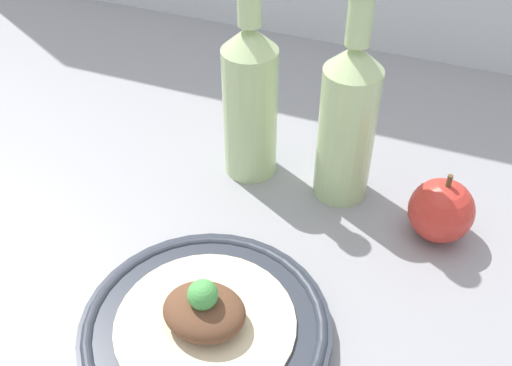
{
  "coord_description": "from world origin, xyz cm",
  "views": [
    {
      "loc": [
        23.5,
        -46.94,
        52.49
      ],
      "look_at": [
        5.33,
        -1.08,
        10.04
      ],
      "focal_mm": 42.0,
      "sensor_mm": 36.0,
      "label": 1
    }
  ],
  "objects": [
    {
      "name": "plate",
      "position": [
        5.18,
        -14.69,
        1.22
      ],
      "size": [
        25.88,
        25.88,
        2.29
      ],
      "color": "#2D333D",
      "rests_on": "ground_plane"
    },
    {
      "name": "apple",
      "position": [
        24.91,
        9.0,
        3.9
      ],
      "size": [
        7.78,
        7.78,
        9.27
      ],
      "color": "red",
      "rests_on": "ground_plane"
    },
    {
      "name": "cider_bottle_right",
      "position": [
        11.84,
        12.54,
        11.48
      ],
      "size": [
        7.04,
        7.04,
        28.69
      ],
      "color": "#B7D18E",
      "rests_on": "ground_plane"
    },
    {
      "name": "plated_food",
      "position": [
        5.18,
        -14.69,
        3.52
      ],
      "size": [
        18.56,
        18.56,
        6.27
      ],
      "color": "beige",
      "rests_on": "plate"
    },
    {
      "name": "ground_plane",
      "position": [
        0.0,
        0.0,
        -2.0
      ],
      "size": [
        180.0,
        110.0,
        4.0
      ],
      "primitive_type": "cube",
      "color": "gray"
    },
    {
      "name": "cider_bottle_left",
      "position": [
        -0.87,
        12.54,
        11.48
      ],
      "size": [
        7.04,
        7.04,
        28.69
      ],
      "color": "#B7D18E",
      "rests_on": "ground_plane"
    }
  ]
}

